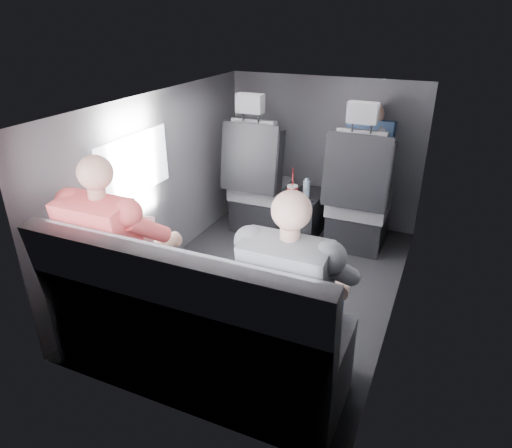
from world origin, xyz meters
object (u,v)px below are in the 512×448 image
at_px(front_seat_left, 259,189).
at_px(laptop_white, 138,241).
at_px(rear_bench, 194,333).
at_px(passenger_rear_left, 122,254).
at_px(soda_cup, 292,192).
at_px(laptop_black, 308,279).
at_px(passenger_rear_right, 295,298).
at_px(water_bottle, 306,189).
at_px(front_seat_right, 358,204).
at_px(center_console, 307,215).
at_px(passenger_front_right, 368,156).

relative_size(front_seat_left, laptop_white, 3.29).
xyz_separation_m(rear_bench, passenger_rear_left, (-0.50, 0.10, 0.32)).
bearing_deg(laptop_white, soda_cup, 74.43).
bearing_deg(laptop_black, passenger_rear_right, -91.99).
distance_m(front_seat_left, laptop_black, 1.92).
bearing_deg(water_bottle, passenger_rear_right, -73.80).
distance_m(front_seat_right, center_console, 0.49).
height_order(rear_bench, passenger_rear_right, passenger_rear_right).
xyz_separation_m(soda_cup, laptop_black, (0.61, -1.51, 0.16)).
relative_size(front_seat_left, laptop_black, 3.81).
height_order(rear_bench, water_bottle, rear_bench).
xyz_separation_m(front_seat_right, laptop_white, (-0.96, -1.65, 0.23)).
bearing_deg(laptop_black, passenger_rear_left, -170.71).
height_order(center_console, rear_bench, rear_bench).
bearing_deg(rear_bench, passenger_front_right, 78.31).
distance_m(water_bottle, laptop_white, 1.70).
relative_size(rear_bench, passenger_rear_left, 1.30).
relative_size(rear_bench, passenger_rear_right, 1.33).
distance_m(center_console, laptop_black, 1.81).
xyz_separation_m(front_seat_left, passenger_rear_left, (-0.05, -1.81, 0.23)).
height_order(front_seat_right, rear_bench, front_seat_right).
relative_size(soda_cup, water_bottle, 1.62).
bearing_deg(front_seat_right, laptop_white, -120.13).
relative_size(center_console, rear_bench, 0.30).
bearing_deg(passenger_rear_right, front_seat_right, 92.35).
height_order(soda_cup, passenger_front_right, passenger_front_right).
bearing_deg(soda_cup, water_bottle, 44.79).
height_order(front_seat_left, passenger_front_right, front_seat_left).
bearing_deg(water_bottle, laptop_black, -72.01).
bearing_deg(passenger_rear_left, rear_bench, -10.72).
xyz_separation_m(rear_bench, laptop_white, (-0.51, 0.25, 0.33)).
distance_m(front_seat_right, laptop_black, 1.66).
relative_size(center_console, passenger_front_right, 0.63).
height_order(front_seat_left, front_seat_right, same).
bearing_deg(laptop_black, laptop_white, -179.43).
relative_size(center_console, soda_cup, 1.69).
height_order(front_seat_left, laptop_white, front_seat_left).
distance_m(front_seat_left, soda_cup, 0.40).
bearing_deg(passenger_rear_left, passenger_front_right, 65.30).
distance_m(front_seat_right, water_bottle, 0.45).
bearing_deg(passenger_front_right, soda_cup, -143.79).
xyz_separation_m(passenger_rear_right, passenger_front_right, (-0.08, 2.06, 0.13)).
bearing_deg(soda_cup, laptop_white, -105.57).
xyz_separation_m(center_console, passenger_rear_right, (0.52, -1.85, 0.42)).
bearing_deg(laptop_white, front_seat_left, 88.03).
xyz_separation_m(front_seat_right, water_bottle, (-0.44, -0.04, 0.08)).
bearing_deg(rear_bench, water_bottle, 89.69).
xyz_separation_m(front_seat_left, passenger_front_right, (0.90, 0.26, 0.35)).
bearing_deg(passenger_front_right, center_console, -154.00).
height_order(rear_bench, soda_cup, rear_bench).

